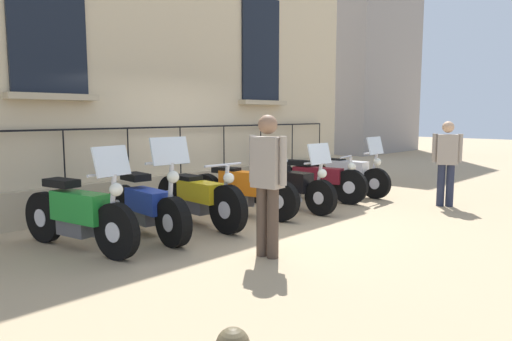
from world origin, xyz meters
TOP-DOWN VIEW (x-y plane):
  - ground_plane at (0.00, 0.00)m, footprint 60.00×60.00m
  - building_facade at (-2.39, -0.00)m, footprint 0.82×10.95m
  - motorcycle_green at (-0.27, -2.91)m, footprint 2.10×0.67m
  - motorcycle_blue at (-0.23, -1.94)m, footprint 2.06×0.65m
  - motorcycle_yellow at (-0.22, -1.00)m, footprint 2.13×0.67m
  - motorcycle_orange at (-0.23, -0.05)m, footprint 2.19×0.67m
  - motorcycle_black at (-0.00, 0.94)m, footprint 2.12×0.65m
  - motorcycle_maroon at (-0.16, 1.95)m, footprint 2.11×0.70m
  - motorcycle_white at (-0.10, 2.97)m, footprint 2.10×0.67m
  - pedestrian_standing at (1.94, 3.19)m, footprint 0.48×0.36m
  - pedestrian_walking at (1.62, -1.46)m, footprint 0.53×0.26m
  - distant_building at (-6.81, 13.99)m, footprint 4.32×5.23m

SIDE VIEW (x-z plane):
  - ground_plane at x=0.00m, z-range 0.00..0.00m
  - motorcycle_maroon at x=-0.16m, z-range -0.05..0.88m
  - motorcycle_black at x=0.00m, z-range -0.19..1.04m
  - motorcycle_blue at x=-0.23m, z-range -0.29..1.14m
  - motorcycle_yellow at x=-0.22m, z-range -0.08..0.94m
  - motorcycle_orange at x=-0.23m, z-range -0.22..1.09m
  - motorcycle_white at x=-0.10m, z-range -0.19..1.08m
  - motorcycle_green at x=-0.27m, z-range -0.22..1.14m
  - pedestrian_standing at x=1.94m, z-range 0.10..1.70m
  - pedestrian_walking at x=1.62m, z-range 0.12..1.83m
  - building_facade at x=-2.39m, z-range -0.09..7.01m
  - distant_building at x=-6.81m, z-range 0.00..11.92m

